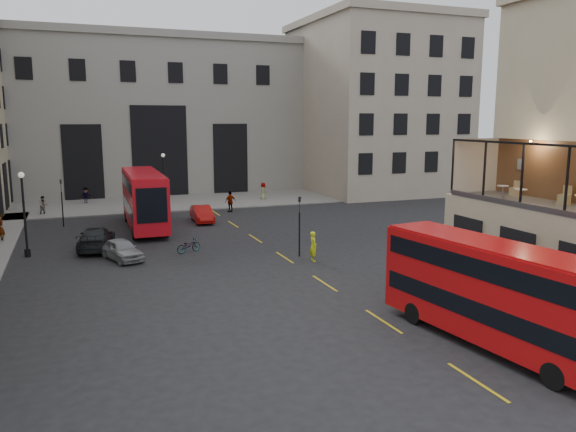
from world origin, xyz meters
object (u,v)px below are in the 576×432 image
object	(u,v)px
traffic_light_far	(62,197)
pedestrian_c	(230,202)
bus_far	(144,197)
car_a	(122,250)
cafe_chair_c	(564,199)
street_lamp_a	(25,219)
car_b	(202,214)
pedestrian_e	(1,228)
pedestrian_b	(86,196)
pedestrian_a	(44,206)
pedestrian_d	(263,191)
bicycle	(189,246)
cafe_table_mid	(521,194)
cafe_chair_d	(515,191)
car_c	(96,238)
traffic_light_near	(299,218)
bus_near	(493,289)
cafe_chair_b	(565,198)
cafe_table_far	(503,190)
cyclist	(313,246)
street_lamp_b	(164,184)

from	to	relation	value
traffic_light_far	pedestrian_c	world-z (taller)	traffic_light_far
bus_far	pedestrian_c	world-z (taller)	bus_far
car_a	cafe_chair_c	bearing A→B (deg)	-58.92
street_lamp_a	car_b	world-z (taller)	street_lamp_a
traffic_light_far	pedestrian_e	distance (m)	6.35
bus_far	pedestrian_b	bearing A→B (deg)	105.08
pedestrian_a	pedestrian_d	size ratio (longest dim) A/B	0.94
bicycle	cafe_table_mid	world-z (taller)	cafe_table_mid
pedestrian_b	cafe_chair_d	xyz separation A→B (m)	(20.36, -36.86, 3.95)
car_c	pedestrian_b	world-z (taller)	pedestrian_b
bus_far	pedestrian_d	world-z (taller)	bus_far
street_lamp_a	car_b	distance (m)	15.24
traffic_light_near	pedestrian_a	bearing A→B (deg)	125.09
bus_far	pedestrian_c	size ratio (longest dim) A/B	5.80
bus_near	car_c	xyz separation A→B (m)	(-13.37, 22.24, -1.49)
traffic_light_far	cafe_chair_c	size ratio (longest dim) A/B	4.35
car_b	pedestrian_b	distance (m)	16.38
pedestrian_e	cafe_chair_b	xyz separation A→B (m)	(26.54, -23.41, 3.87)
cafe_chair_c	pedestrian_e	bearing A→B (deg)	138.03
pedestrian_b	cafe_chair_c	bearing A→B (deg)	-86.80
bicycle	traffic_light_far	bearing A→B (deg)	8.99
cafe_table_mid	traffic_light_far	bearing A→B (deg)	127.02
bus_far	car_c	world-z (taller)	bus_far
cafe_table_mid	cafe_table_far	distance (m)	1.50
street_lamp_a	pedestrian_a	xyz separation A→B (m)	(0.31, 16.33, -1.53)
traffic_light_far	cafe_chair_c	xyz separation A→B (m)	(22.28, -28.35, 2.44)
cyclist	bus_far	bearing A→B (deg)	34.77
car_a	cyclist	xyz separation A→B (m)	(10.85, -4.50, 0.27)
car_a	car_c	world-z (taller)	car_c
pedestrian_b	pedestrian_d	size ratio (longest dim) A/B	0.95
bus_near	traffic_light_far	bearing A→B (deg)	116.07
pedestrian_a	cafe_chair_b	world-z (taller)	cafe_chair_b
bicycle	pedestrian_a	xyz separation A→B (m)	(-9.37, 18.80, 0.42)
car_b	pedestrian_c	distance (m)	5.47
cafe_table_far	cafe_table_mid	bearing A→B (deg)	-99.27
street_lamp_b	pedestrian_d	xyz separation A→B (m)	(10.75, 2.46, -1.47)
bus_near	pedestrian_b	world-z (taller)	bus_near
street_lamp_b	cafe_table_far	size ratio (longest dim) A/B	7.74
traffic_light_far	cafe_table_mid	world-z (taller)	cafe_table_mid
car_a	pedestrian_c	bearing A→B (deg)	34.37
pedestrian_b	cafe_chair_b	world-z (taller)	cafe_chair_b
traffic_light_far	cyclist	distance (m)	22.62
traffic_light_near	traffic_light_far	distance (m)	21.26
car_a	pedestrian_e	bearing A→B (deg)	112.68
car_c	pedestrian_e	bearing A→B (deg)	-29.06
car_c	cafe_table_mid	world-z (taller)	cafe_table_mid
bicycle	cafe_chair_d	size ratio (longest dim) A/B	2.21
cafe_chair_d	pedestrian_b	bearing A→B (deg)	118.92
car_c	cafe_chair_d	world-z (taller)	cafe_chair_d
car_a	pedestrian_e	world-z (taller)	pedestrian_e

